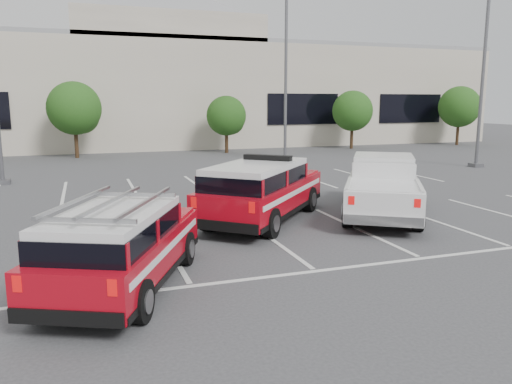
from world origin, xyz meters
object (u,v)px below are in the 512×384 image
light_pole_mid (286,74)px  fire_chief_suv (262,195)px  light_pole_right (483,71)px  tree_far_right (460,108)px  convention_building (140,88)px  white_pickup (382,191)px  tree_mid_right (227,117)px  tree_mid_left (76,110)px  ladder_suv (122,253)px  tree_right (353,112)px

light_pole_mid → fire_chief_suv: bearing=-114.8°
light_pole_mid → light_pole_right: (9.00, -6.00, 0.00)m
tree_far_right → convention_building: bearing=158.5°
light_pole_mid → tree_far_right: bearing=18.5°
light_pole_right → white_pickup: (-11.57, -8.50, -4.45)m
tree_far_right → fire_chief_suv: size_ratio=0.88×
light_pole_right → fire_chief_suv: bearing=-152.3°
white_pickup → light_pole_mid: bearing=112.4°
tree_mid_right → light_pole_mid: size_ratio=0.39×
tree_mid_right → convention_building: bearing=116.6°
tree_mid_left → ladder_suv: (0.94, -24.61, -2.31)m
light_pole_mid → fire_chief_suv: size_ratio=1.85×
light_pole_right → white_pickup: bearing=-143.7°
tree_mid_left → tree_right: 20.00m
light_pole_mid → tree_right: bearing=36.8°
ladder_suv → tree_mid_left: bearing=117.4°
light_pole_mid → ladder_suv: light_pole_mid is taller
tree_mid_right → light_pole_right: bearing=-47.8°
light_pole_mid → ladder_suv: 22.02m
tree_right → ladder_suv: bearing=-127.8°
tree_far_right → light_pole_right: size_ratio=0.47×
tree_right → ladder_suv: tree_right is taller
tree_mid_left → tree_mid_right: bearing=-0.0°
convention_building → ladder_suv: bearing=-96.9°
light_pole_right → white_pickup: light_pole_right is taller
convention_building → light_pole_right: size_ratio=5.86×
tree_mid_right → tree_far_right: bearing=0.0°
tree_mid_right → ladder_suv: tree_mid_right is taller
tree_right → fire_chief_suv: bearing=-125.9°
tree_mid_left → light_pole_right: (20.91, -12.05, 2.14)m
convention_building → light_pole_right: 26.99m
tree_mid_right → ladder_suv: 26.28m
white_pickup → light_pole_right: bearing=68.8°
tree_mid_left → tree_right: bearing=-0.0°
tree_far_right → light_pole_right: 15.24m
fire_chief_suv → tree_mid_left: bearing=146.3°
light_pole_mid → light_pole_right: same height
convention_building → fire_chief_suv: (0.26, -30.04, -3.92)m
tree_right → fire_chief_suv: size_ratio=0.80×
convention_building → fire_chief_suv: size_ratio=10.85×
fire_chief_suv → tree_mid_right: bearing=118.6°
tree_mid_left → light_pole_right: light_pole_right is taller
fire_chief_suv → ladder_suv: bearing=-93.6°
tree_right → light_pole_mid: bearing=-143.2°
light_pole_right → ladder_suv: (-19.97, -12.57, -4.45)m
convention_building → white_pickup: size_ratio=9.64×
light_pole_mid → tree_mid_right: bearing=107.5°
convention_building → tree_far_right: convention_building is taller
light_pole_mid → light_pole_right: 10.82m
tree_far_right → light_pole_mid: (-18.09, -6.05, 2.14)m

